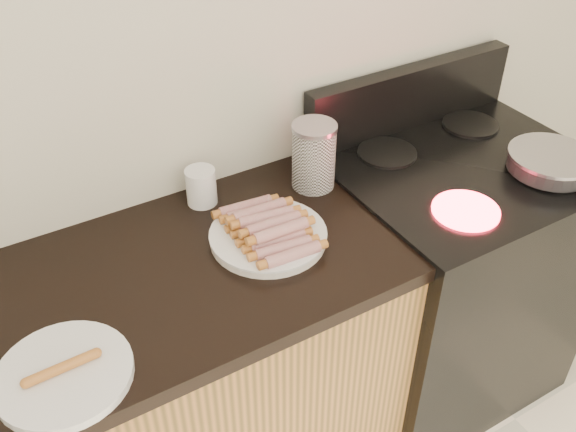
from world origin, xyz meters
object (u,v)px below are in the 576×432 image
frying_pan (552,162)px  main_plate (268,237)px  mug (201,187)px  side_plate (64,374)px  canister (314,156)px  stove (445,278)px

frying_pan → main_plate: 0.86m
main_plate → mug: mug is taller
frying_pan → mug: mug is taller
side_plate → canister: bearing=22.1°
mug → main_plate: bearing=-72.6°
stove → side_plate: size_ratio=3.31×
stove → main_plate: size_ratio=3.08×
frying_pan → main_plate: frying_pan is taller
main_plate → mug: bearing=107.4°
stove → canister: size_ratio=4.72×
side_plate → mug: (0.49, 0.41, 0.04)m
main_plate → side_plate: same height
frying_pan → mug: 1.00m
stove → frying_pan: frying_pan is taller
frying_pan → canister: 0.69m
frying_pan → mug: (-0.92, 0.40, 0.00)m
main_plate → mug: (-0.07, 0.24, 0.04)m
mug → side_plate: bearing=-140.3°
stove → side_plate: (-1.24, -0.16, 0.45)m
stove → canister: canister is taller
stove → frying_pan: bearing=-41.4°
side_plate → stove: bearing=7.5°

